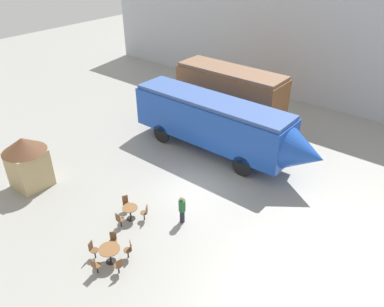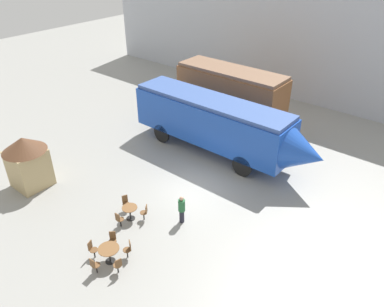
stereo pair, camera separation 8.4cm
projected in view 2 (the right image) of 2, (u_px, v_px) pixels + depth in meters
The scene contains 16 objects.
ground_plane at pixel (191, 190), 20.64m from camera, with size 80.00×80.00×0.00m, color gray.
backdrop_wall at pixel (319, 49), 28.53m from camera, with size 44.00×0.15×9.00m.
passenger_coach_wooden at pixel (231, 91), 26.61m from camera, with size 7.93×2.59×4.06m.
streamlined_locomotive at pixel (222, 124), 22.77m from camera, with size 12.57×2.53×3.58m.
cafe_table_near at pixel (130, 210), 18.32m from camera, with size 0.76×0.76×0.71m.
cafe_table_mid at pixel (109, 251), 15.90m from camera, with size 0.91×0.91×0.76m.
cafe_chair_0 at pixel (126, 202), 18.92m from camera, with size 0.40×0.38×0.87m.
cafe_chair_1 at pixel (119, 219), 17.81m from camera, with size 0.36×0.36×0.87m.
cafe_chair_2 at pixel (145, 211), 18.28m from camera, with size 0.40×0.40×0.87m.
cafe_chair_3 at pixel (113, 239), 16.66m from camera, with size 0.40×0.41×0.87m.
cafe_chair_4 at pixel (92, 248), 16.17m from camera, with size 0.39×0.38×0.87m.
cafe_chair_5 at pixel (94, 265), 15.38m from camera, with size 0.36×0.36×0.87m.
cafe_chair_6 at pixel (118, 265), 15.38m from camera, with size 0.38×0.36×0.87m.
cafe_chair_7 at pixel (128, 248), 16.18m from camera, with size 0.39×0.40×0.87m.
visitor_person at pixel (182, 208), 17.99m from camera, with size 0.34×0.34×1.53m.
ticket_kiosk at pixel (27, 159), 20.22m from camera, with size 2.34×2.34×3.00m.
Camera 2 is at (10.58, -12.84, 12.38)m, focal length 35.00 mm.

